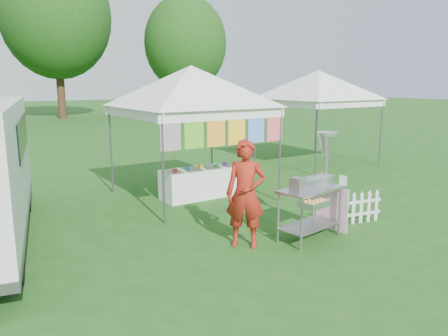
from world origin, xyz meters
TOP-DOWN VIEW (x-y plane):
  - ground at (0.00, 0.00)m, footprint 120.00×120.00m
  - canopy_main at (0.00, 3.49)m, footprint 4.24×4.24m
  - canopy_right at (5.50, 5.00)m, footprint 4.24×4.24m
  - tree_mid at (3.00, 28.00)m, footprint 7.60×7.60m
  - tree_right at (10.00, 22.00)m, footprint 5.60×5.60m
  - donut_cart at (0.46, -0.03)m, footprint 1.30×1.05m
  - vendor at (-0.83, 0.30)m, footprint 0.75×0.74m
  - picket_fence at (1.61, 0.05)m, footprint 1.06×0.24m
  - display_table at (0.12, 3.37)m, footprint 1.80×0.70m

SIDE VIEW (x-z plane):
  - ground at x=0.00m, z-range 0.00..0.00m
  - picket_fence at x=1.61m, z-range 0.01..0.57m
  - display_table at x=0.12m, z-range 0.00..0.68m
  - vendor at x=-0.83m, z-range 0.00..1.75m
  - donut_cart at x=0.46m, z-range 0.16..1.95m
  - canopy_main at x=0.00m, z-range 1.26..4.71m
  - canopy_right at x=5.50m, z-range 1.27..4.72m
  - tree_right at x=10.00m, z-range 0.97..9.39m
  - tree_mid at x=3.00m, z-range 1.38..12.90m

